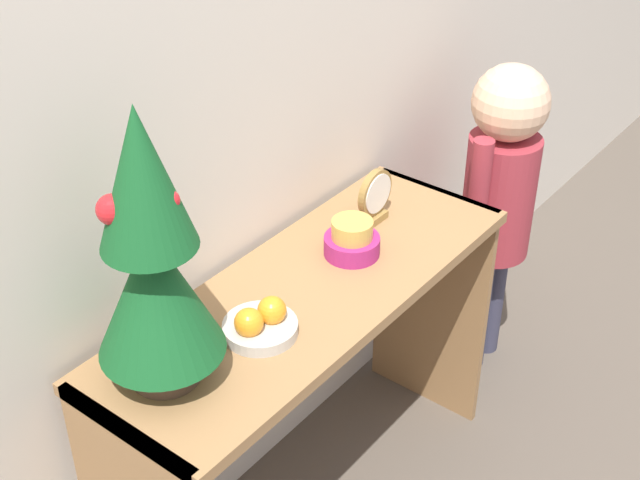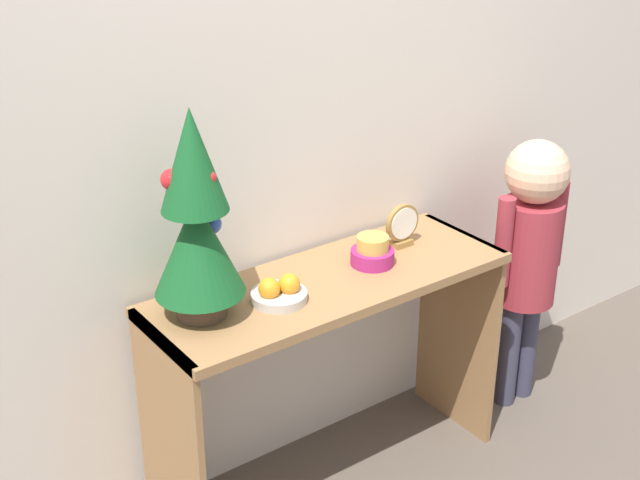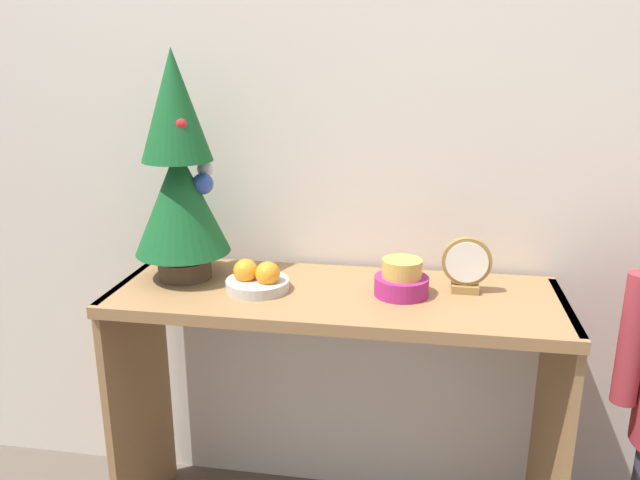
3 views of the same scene
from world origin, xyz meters
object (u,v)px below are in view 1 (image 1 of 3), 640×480
object	(u,v)px
singing_bowl	(352,240)
desk_clock	(375,196)
fruit_bowl	(260,323)
child_figure	(501,183)
mini_tree	(152,258)

from	to	relation	value
singing_bowl	desk_clock	world-z (taller)	desk_clock
fruit_bowl	desk_clock	distance (m)	0.52
singing_bowl	desk_clock	xyz separation A→B (m)	(0.16, 0.04, 0.03)
desk_clock	child_figure	bearing A→B (deg)	-10.56
child_figure	mini_tree	bearing A→B (deg)	176.05
fruit_bowl	desk_clock	xyz separation A→B (m)	(0.52, 0.07, 0.04)
singing_bowl	child_figure	world-z (taller)	child_figure
desk_clock	mini_tree	bearing A→B (deg)	-179.28
mini_tree	fruit_bowl	xyz separation A→B (m)	(0.22, -0.06, -0.26)
mini_tree	fruit_bowl	bearing A→B (deg)	-15.87
singing_bowl	child_figure	size ratio (longest dim) A/B	0.13
singing_bowl	desk_clock	size ratio (longest dim) A/B	0.94
singing_bowl	fruit_bowl	bearing A→B (deg)	-175.80
mini_tree	fruit_bowl	distance (m)	0.34
child_figure	singing_bowl	bearing A→B (deg)	175.61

